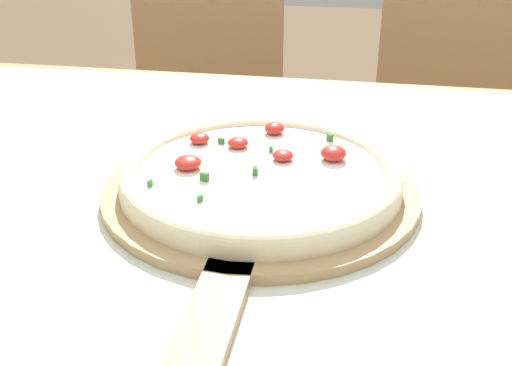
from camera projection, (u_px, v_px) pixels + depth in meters
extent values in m
cube|color=#A87F51|center=(244.00, 224.00, 0.73)|extent=(1.23, 1.04, 0.03)
cylinder|color=#A87F51|center=(35.00, 241.00, 1.40)|extent=(0.06, 0.06, 0.70)
cube|color=silver|center=(244.00, 210.00, 0.73)|extent=(1.15, 0.96, 0.00)
cylinder|color=tan|center=(261.00, 190.00, 0.75)|extent=(0.37, 0.37, 0.01)
cube|color=tan|center=(205.00, 334.00, 0.52)|extent=(0.04, 0.21, 0.01)
cylinder|color=beige|center=(261.00, 179.00, 0.75)|extent=(0.33, 0.33, 0.02)
torus|color=beige|center=(261.00, 173.00, 0.74)|extent=(0.33, 0.33, 0.02)
cylinder|color=white|center=(261.00, 172.00, 0.74)|extent=(0.29, 0.29, 0.00)
ellipsoid|color=red|center=(188.00, 162.00, 0.75)|extent=(0.03, 0.03, 0.01)
ellipsoid|color=red|center=(274.00, 128.00, 0.84)|extent=(0.03, 0.03, 0.01)
ellipsoid|color=red|center=(334.00, 153.00, 0.77)|extent=(0.03, 0.03, 0.02)
ellipsoid|color=red|center=(283.00, 155.00, 0.77)|extent=(0.03, 0.03, 0.01)
ellipsoid|color=red|center=(238.00, 143.00, 0.80)|extent=(0.03, 0.03, 0.01)
ellipsoid|color=red|center=(199.00, 138.00, 0.81)|extent=(0.03, 0.03, 0.01)
cube|color=#387533|center=(221.00, 141.00, 0.81)|extent=(0.01, 0.01, 0.01)
cube|color=#387533|center=(205.00, 175.00, 0.72)|extent=(0.01, 0.01, 0.01)
cube|color=#387533|center=(150.00, 183.00, 0.70)|extent=(0.00, 0.01, 0.01)
cube|color=#387533|center=(271.00, 149.00, 0.79)|extent=(0.01, 0.01, 0.01)
cube|color=#387533|center=(255.00, 171.00, 0.73)|extent=(0.01, 0.01, 0.01)
cube|color=#387533|center=(330.00, 137.00, 0.82)|extent=(0.01, 0.01, 0.01)
cube|color=#387533|center=(200.00, 198.00, 0.67)|extent=(0.01, 0.01, 0.01)
cube|color=tan|center=(202.00, 156.00, 1.58)|extent=(0.44, 0.44, 0.02)
cube|color=tan|center=(209.00, 44.00, 1.64)|extent=(0.38, 0.08, 0.44)
cylinder|color=tan|center=(130.00, 266.00, 1.55)|extent=(0.04, 0.04, 0.43)
cylinder|color=tan|center=(263.00, 271.00, 1.53)|extent=(0.04, 0.04, 0.43)
cylinder|color=tan|center=(158.00, 204.00, 1.83)|extent=(0.04, 0.04, 0.43)
cylinder|color=tan|center=(269.00, 208.00, 1.81)|extent=(0.04, 0.04, 0.43)
cube|color=tan|center=(444.00, 174.00, 1.49)|extent=(0.44, 0.44, 0.02)
cube|color=tan|center=(459.00, 56.00, 1.54)|extent=(0.38, 0.08, 0.44)
cylinder|color=tan|center=(358.00, 281.00, 1.49)|extent=(0.04, 0.04, 0.43)
cylinder|color=tan|center=(503.00, 305.00, 1.41)|extent=(0.04, 0.04, 0.43)
cylinder|color=tan|center=(375.00, 217.00, 1.76)|extent=(0.04, 0.04, 0.43)
cylinder|color=tan|center=(498.00, 234.00, 1.68)|extent=(0.04, 0.04, 0.43)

